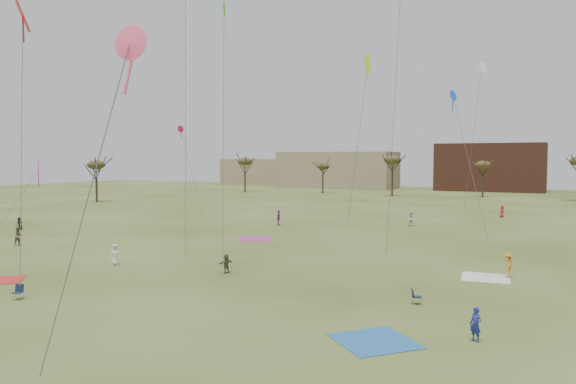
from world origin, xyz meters
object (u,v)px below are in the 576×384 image
at_px(flyer_near_right, 476,324).
at_px(camp_chair_left, 18,295).
at_px(camp_chair_center, 416,300).
at_px(flyer_near_left, 115,255).

relative_size(flyer_near_right, camp_chair_left, 1.82).
height_order(camp_chair_left, camp_chair_center, same).
distance_m(flyer_near_right, camp_chair_left, 25.39).
height_order(flyer_near_left, flyer_near_right, flyer_near_left).
relative_size(flyer_near_left, camp_chair_center, 1.86).
bearing_deg(camp_chair_left, flyer_near_left, 78.34).
bearing_deg(camp_chair_center, flyer_near_left, 64.25).
bearing_deg(camp_chair_left, camp_chair_center, -0.89).
bearing_deg(flyer_near_left, camp_chair_center, -51.48).
relative_size(flyer_near_left, flyer_near_right, 1.03).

